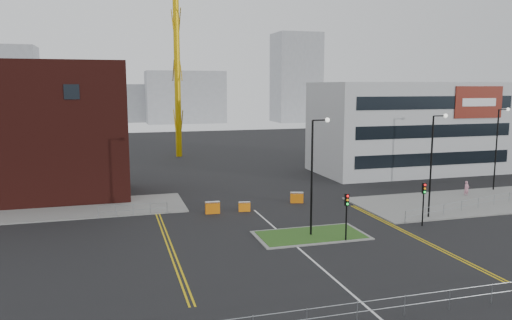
{
  "coord_description": "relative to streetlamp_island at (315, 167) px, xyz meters",
  "views": [
    {
      "loc": [
        -12.58,
        -26.82,
        11.59
      ],
      "look_at": [
        -0.28,
        15.45,
        5.0
      ],
      "focal_mm": 35.0,
      "sensor_mm": 36.0,
      "label": 1
    }
  ],
  "objects": [
    {
      "name": "pavement_right",
      "position": [
        19.78,
        6.0,
        -5.35
      ],
      "size": [
        24.0,
        10.0,
        0.12
      ],
      "primitive_type": "cube",
      "color": "slate",
      "rests_on": "ground"
    },
    {
      "name": "brick_building",
      "position": [
        -25.19,
        20.0,
        1.44
      ],
      "size": [
        24.2,
        10.07,
        14.24
      ],
      "color": "#441511",
      "rests_on": "ground"
    },
    {
      "name": "streetlamp_island",
      "position": [
        0.0,
        0.0,
        0.0
      ],
      "size": [
        1.46,
        0.36,
        9.18
      ],
      "color": "black",
      "rests_on": "ground"
    },
    {
      "name": "pedestrian",
      "position": [
        20.81,
        8.28,
        -4.58
      ],
      "size": [
        0.64,
        0.45,
        1.66
      ],
      "primitive_type": "imported",
      "rotation": [
        0.0,
        0.0,
        0.09
      ],
      "color": "#CF869C",
      "rests_on": "ground"
    },
    {
      "name": "skyline_b",
      "position": [
        7.78,
        122.0,
        2.59
      ],
      "size": [
        24.0,
        12.0,
        16.0
      ],
      "primitive_type": "cube",
      "color": "gray",
      "rests_on": "ground"
    },
    {
      "name": "barrier_mid",
      "position": [
        -6.22,
        8.88,
        -4.81
      ],
      "size": [
        1.33,
        0.5,
        1.11
      ],
      "color": "orange",
      "rests_on": "ground"
    },
    {
      "name": "skyline_c",
      "position": [
        42.78,
        117.0,
        8.59
      ],
      "size": [
        14.0,
        12.0,
        28.0
      ],
      "primitive_type": "cube",
      "color": "gray",
      "rests_on": "ground"
    },
    {
      "name": "barrier_left",
      "position": [
        -3.22,
        8.83,
        -4.92
      ],
      "size": [
        1.11,
        0.51,
        0.9
      ],
      "color": "orange",
      "rests_on": "ground"
    },
    {
      "name": "centre_line",
      "position": [
        -2.22,
        -6.0,
        -5.41
      ],
      "size": [
        0.15,
        30.0,
        0.01
      ],
      "primitive_type": "cube",
      "color": "silver",
      "rests_on": "ground"
    },
    {
      "name": "yellow_right_a",
      "position": [
        7.28,
        -2.0,
        -5.41
      ],
      "size": [
        0.12,
        20.0,
        0.01
      ],
      "primitive_type": "cube",
      "color": "gold",
      "rests_on": "ground"
    },
    {
      "name": "office_block",
      "position": [
        23.79,
        23.97,
        0.59
      ],
      "size": [
        25.0,
        12.2,
        12.0
      ],
      "color": "#B5B7BA",
      "rests_on": "ground"
    },
    {
      "name": "railing_right",
      "position": [
        18.28,
        3.5,
        -4.63
      ],
      "size": [
        19.05,
        5.05,
        1.1
      ],
      "color": "gray",
      "rests_on": "ground"
    },
    {
      "name": "skyline_d",
      "position": [
        -10.22,
        132.0,
        0.59
      ],
      "size": [
        30.0,
        12.0,
        12.0
      ],
      "primitive_type": "cube",
      "color": "gray",
      "rests_on": "ground"
    },
    {
      "name": "traffic_light_island",
      "position": [
        1.78,
        -2.02,
        -2.85
      ],
      "size": [
        0.28,
        0.33,
        3.65
      ],
      "color": "black",
      "rests_on": "ground"
    },
    {
      "name": "island_kerb",
      "position": [
        -0.22,
        0.0,
        -5.37
      ],
      "size": [
        8.6,
        4.6,
        0.08
      ],
      "primitive_type": "cube",
      "color": "slate",
      "rests_on": "ground"
    },
    {
      "name": "yellow_left_a",
      "position": [
        -11.22,
        2.0,
        -5.41
      ],
      "size": [
        0.12,
        24.0,
        0.01
      ],
      "primitive_type": "cube",
      "color": "gold",
      "rests_on": "ground"
    },
    {
      "name": "grass_island",
      "position": [
        -0.22,
        0.0,
        -5.35
      ],
      "size": [
        8.0,
        4.0,
        0.12
      ],
      "primitive_type": "cube",
      "color": "#2B541C",
      "rests_on": "ground"
    },
    {
      "name": "streetlamp_right_near",
      "position": [
        12.0,
        2.0,
        0.0
      ],
      "size": [
        1.46,
        0.36,
        9.18
      ],
      "color": "black",
      "rests_on": "ground"
    },
    {
      "name": "traffic_light_right",
      "position": [
        9.78,
        -0.02,
        -2.85
      ],
      "size": [
        0.28,
        0.33,
        3.65
      ],
      "color": "black",
      "rests_on": "ground"
    },
    {
      "name": "ground",
      "position": [
        -2.22,
        -8.0,
        -5.41
      ],
      "size": [
        200.0,
        200.0,
        0.0
      ],
      "primitive_type": "plane",
      "color": "black",
      "rests_on": "ground"
    },
    {
      "name": "pavement_left",
      "position": [
        -22.22,
        14.0,
        -5.35
      ],
      "size": [
        28.0,
        8.0,
        0.12
      ],
      "primitive_type": "cube",
      "color": "slate",
      "rests_on": "ground"
    },
    {
      "name": "railing_left",
      "position": [
        -13.22,
        10.0,
        -4.67
      ],
      "size": [
        6.05,
        0.05,
        1.1
      ],
      "color": "gray",
      "rests_on": "ground"
    },
    {
      "name": "barrier_right",
      "position": [
        2.68,
        10.68,
        -4.83
      ],
      "size": [
        1.34,
        0.73,
        1.07
      ],
      "color": "orange",
      "rests_on": "ground"
    },
    {
      "name": "railing_front",
      "position": [
        -2.22,
        -14.0,
        -4.63
      ],
      "size": [
        24.05,
        0.05,
        1.1
      ],
      "color": "gray",
      "rests_on": "ground"
    },
    {
      "name": "yellow_left_b",
      "position": [
        -10.92,
        2.0,
        -5.41
      ],
      "size": [
        0.12,
        24.0,
        0.01
      ],
      "primitive_type": "cube",
      "color": "gold",
      "rests_on": "ground"
    },
    {
      "name": "yellow_right_b",
      "position": [
        7.58,
        -2.0,
        -5.41
      ],
      "size": [
        0.12,
        20.0,
        0.01
      ],
      "primitive_type": "cube",
      "color": "gold",
      "rests_on": "ground"
    },
    {
      "name": "skyline_a",
      "position": [
        -42.22,
        112.0,
        5.59
      ],
      "size": [
        18.0,
        12.0,
        22.0
      ],
      "primitive_type": "cube",
      "color": "gray",
      "rests_on": "ground"
    },
    {
      "name": "streetlamp_right_far",
      "position": [
        26.0,
        10.0,
        0.0
      ],
      "size": [
        1.46,
        0.36,
        9.18
      ],
      "color": "black",
      "rests_on": "ground"
    }
  ]
}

